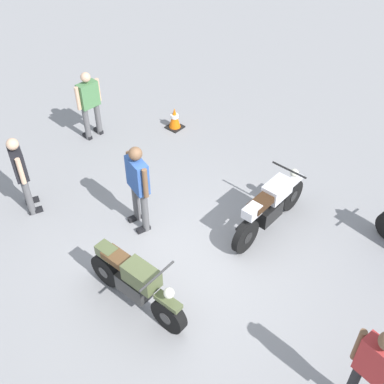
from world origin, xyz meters
name	(u,v)px	position (x,y,z in m)	size (l,w,h in m)	color
ground_plane	(182,261)	(0.00, 0.00, 0.00)	(40.00, 40.00, 0.00)	gray
motorcycle_olive_vintage	(135,283)	(-0.04, 1.11, 0.49)	(1.95, 0.70, 1.07)	black
motorcycle_silver_cruiser	(270,207)	(-0.67, -1.64, 0.52)	(0.70, 2.09, 1.09)	black
person_in_blue_shirt	(138,183)	(1.17, -0.20, 1.01)	(0.66, 0.42, 1.75)	#59595B
person_in_red_shirt	(375,370)	(-3.46, 0.41, 0.98)	(0.66, 0.38, 1.71)	#262628
person_in_black_shirt	(20,171)	(3.12, 0.88, 0.92)	(0.61, 0.45, 1.62)	#59595B
person_in_green_shirt	(89,102)	(4.07, -1.55, 0.91)	(0.33, 0.63, 1.61)	#59595B
traffic_cone	(175,118)	(2.87, -3.02, 0.26)	(0.36, 0.36, 0.53)	black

